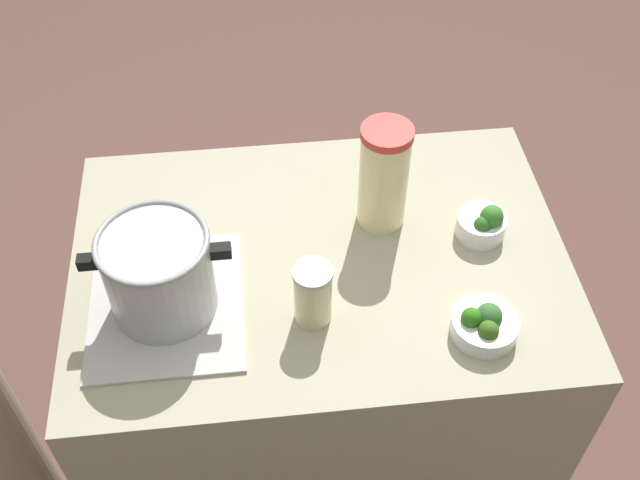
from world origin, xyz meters
The scene contains 8 objects.
ground_plane centered at (0.00, 0.00, 0.00)m, with size 8.00×8.00×0.00m, color brown.
counter_slab centered at (0.00, 0.00, 0.47)m, with size 1.04×0.73×0.94m, color #ABA68A.
dish_cloth centered at (0.32, 0.10, 0.94)m, with size 0.30×0.34×0.01m, color beige.
cooking_pot centered at (0.32, 0.10, 1.04)m, with size 0.28×0.21×0.19m.
lemonade_pitcher centered at (-0.14, -0.10, 1.06)m, with size 0.11×0.11×0.25m.
mason_jar centered at (0.03, 0.15, 1.01)m, with size 0.08×0.08×0.14m.
broccoli_bowl_front centered at (-0.29, 0.23, 0.96)m, with size 0.13×0.13×0.07m.
broccoli_bowl_center centered at (-0.35, -0.02, 0.97)m, with size 0.10×0.10×0.09m.
Camera 1 is at (0.11, 1.04, 2.14)m, focal length 42.78 mm.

